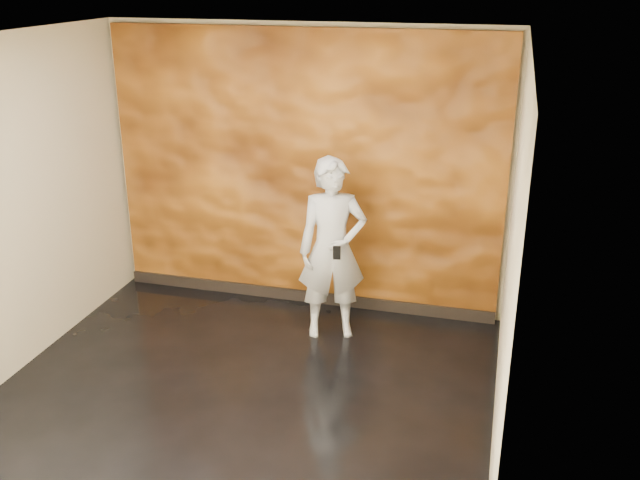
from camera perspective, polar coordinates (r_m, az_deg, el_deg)
The scene contains 5 objects.
room at distance 5.25m, azimuth -7.32°, elevation 0.03°, with size 4.02×4.02×2.81m.
feature_wall at distance 7.02m, azimuth -1.31°, elevation 5.44°, with size 3.90×0.06×2.75m, color #C06E1D.
baseboard at distance 7.45m, azimuth -1.32°, elevation -4.47°, with size 3.90×0.04×0.12m, color black.
man at distance 6.50m, azimuth 0.99°, elevation -0.74°, with size 0.62×0.41×1.71m, color #91969F.
phone at distance 6.24m, azimuth 1.35°, elevation -1.02°, with size 0.07×0.01×0.13m, color black.
Camera 1 is at (1.91, -4.52, 3.27)m, focal length 40.00 mm.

